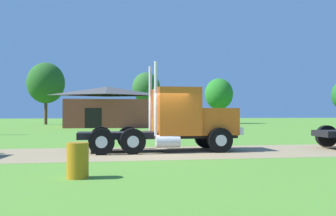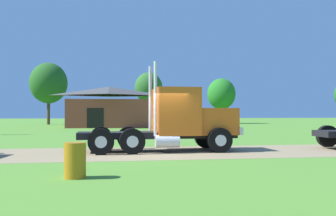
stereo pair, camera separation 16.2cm
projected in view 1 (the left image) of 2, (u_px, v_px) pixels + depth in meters
ground_plane at (158, 153)px, 16.00m from camera, size 200.00×200.00×0.00m
dirt_track at (158, 152)px, 16.00m from camera, size 120.00×5.33×0.01m
truck_foreground_white at (179, 121)px, 16.77m from camera, size 7.04×2.64×3.83m
steel_barrel at (78, 160)px, 9.73m from camera, size 0.56×0.56×0.92m
shed_building at (107, 108)px, 44.09m from camera, size 10.05×6.15×4.74m
tree_left at (46, 83)px, 54.18m from camera, size 5.32×5.32×8.89m
tree_mid at (146, 88)px, 57.08m from camera, size 4.20×4.20×7.79m
tree_right at (219, 94)px, 59.47m from camera, size 4.43×4.43×7.09m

